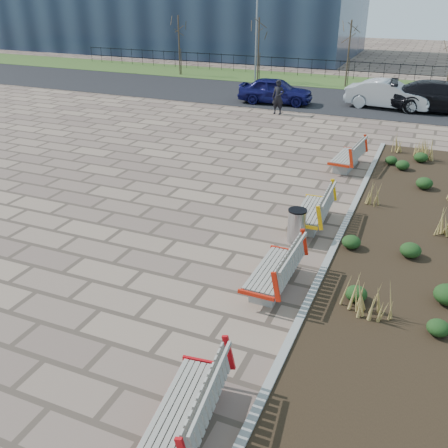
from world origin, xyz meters
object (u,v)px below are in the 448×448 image
at_px(bench_d, 347,155).
at_px(litter_bin, 297,226).
at_px(car_silver, 388,95).
at_px(lamp_west, 256,34).
at_px(bench_b, 273,268).
at_px(car_blue, 276,91).
at_px(pedestrian, 278,97).
at_px(bench_c, 312,208).
at_px(bench_a, 183,404).
at_px(car_black, 443,97).

relative_size(bench_d, litter_bin, 2.38).
xyz_separation_m(car_silver, lamp_west, (-9.22, 4.84, 2.30)).
bearing_deg(bench_b, car_blue, 108.23).
bearing_deg(bench_d, car_silver, 93.76).
relative_size(pedestrian, lamp_west, 0.28).
relative_size(bench_b, bench_d, 1.00).
bearing_deg(car_silver, car_blue, 106.56).
height_order(bench_c, bench_d, same).
height_order(bench_d, lamp_west, lamp_west).
bearing_deg(lamp_west, bench_a, -72.21).
bearing_deg(car_blue, pedestrian, -164.44).
bearing_deg(bench_c, bench_d, 88.16).
relative_size(bench_c, lamp_west, 0.35).
relative_size(bench_a, car_silver, 0.48).
xyz_separation_m(bench_b, litter_bin, (-0.10, 2.31, -0.06)).
bearing_deg(bench_a, bench_b, 83.24).
height_order(pedestrian, car_black, pedestrian).
distance_m(bench_a, litter_bin, 6.54).
bearing_deg(bench_d, pedestrian, 129.48).
distance_m(bench_d, lamp_west, 17.89).
bearing_deg(litter_bin, bench_a, -89.10).
xyz_separation_m(bench_b, car_silver, (0.22, 18.98, 0.24)).
bearing_deg(car_black, bench_c, 163.97).
height_order(bench_d, pedestrian, pedestrian).
height_order(bench_b, car_silver, car_silver).
height_order(bench_d, car_silver, car_silver).
distance_m(bench_a, car_blue, 22.78).
xyz_separation_m(bench_c, car_blue, (-5.65, 14.39, 0.21)).
bearing_deg(litter_bin, bench_c, 84.82).
bearing_deg(car_blue, lamp_west, 24.22).
xyz_separation_m(bench_c, litter_bin, (-0.10, -1.13, -0.06)).
bearing_deg(bench_c, lamp_west, 111.98).
bearing_deg(pedestrian, car_silver, 38.67).
xyz_separation_m(bench_a, bench_d, (0.00, 12.81, 0.00)).
relative_size(car_black, lamp_west, 0.88).
bearing_deg(pedestrian, bench_c, -64.19).
xyz_separation_m(car_black, lamp_west, (-11.89, 4.60, 2.25)).
height_order(bench_c, lamp_west, lamp_west).
relative_size(bench_b, bench_c, 1.00).
relative_size(litter_bin, car_blue, 0.22).
xyz_separation_m(litter_bin, pedestrian, (-4.69, 13.24, 0.41)).
relative_size(bench_c, bench_d, 1.00).
xyz_separation_m(bench_d, litter_bin, (-0.10, -6.27, -0.06)).
height_order(bench_c, car_silver, car_silver).
xyz_separation_m(bench_a, bench_b, (0.00, 4.23, 0.00)).
bearing_deg(bench_b, bench_c, 90.65).
bearing_deg(lamp_west, pedestrian, -63.05).
bearing_deg(bench_c, car_blue, 109.59).
xyz_separation_m(bench_d, car_silver, (0.22, 10.40, 0.24)).
bearing_deg(car_black, bench_d, 159.16).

